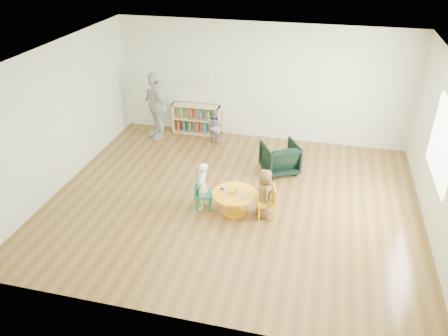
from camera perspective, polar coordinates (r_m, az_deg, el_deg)
name	(u,v)px	position (r m, az deg, el deg)	size (l,w,h in m)	color
room	(235,109)	(7.61, 1.48, 7.68)	(7.10, 7.00, 2.80)	brown
activity_table	(234,199)	(8.03, 1.34, -4.03)	(0.82, 0.82, 0.45)	yellow
kid_chair_left	(201,193)	(8.15, -2.99, -3.28)	(0.35, 0.35, 0.58)	#157852
kid_chair_right	(269,201)	(7.91, 5.84, -4.32)	(0.41, 0.41, 0.62)	yellow
bookshelf	(196,119)	(11.13, -3.67, 6.40)	(1.20, 0.30, 0.75)	tan
alphabet_poster	(197,80)	(10.90, -3.57, 11.41)	(0.74, 0.01, 0.54)	white
armchair	(280,158)	(9.38, 7.32, 1.33)	(0.71, 0.73, 0.66)	black
child_left	(202,186)	(8.06, -2.88, -2.38)	(0.34, 0.22, 0.93)	white
child_right	(264,193)	(7.86, 5.30, -3.33)	(0.46, 0.30, 0.95)	orange
toddler	(215,126)	(10.58, -1.23, 5.53)	(0.41, 0.32, 0.85)	#1A2041
adult_caretaker	(155,106)	(10.83, -8.94, 8.07)	(0.97, 0.40, 1.66)	beige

